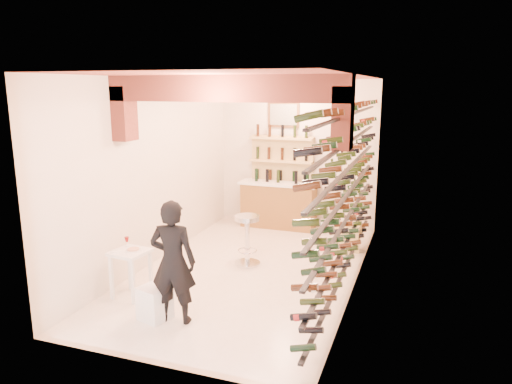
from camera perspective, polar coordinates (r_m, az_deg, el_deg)
ground at (r=8.21m, az=-0.70°, el=-9.33°), size 6.00×6.00×0.00m
room_shell at (r=7.42m, az=-1.44°, el=6.30°), size 3.52×6.02×3.21m
wine_rack at (r=7.39m, az=10.48°, el=0.56°), size 0.32×5.70×2.56m
back_counter at (r=10.53m, az=2.70°, el=-1.36°), size 1.70×0.62×1.29m
back_shelving at (r=10.63m, az=3.11°, el=2.26°), size 1.40×0.31×2.73m
tasting_table at (r=7.28m, az=-14.75°, el=-7.74°), size 0.55×0.55×0.86m
white_stool at (r=6.68m, az=-11.97°, el=-12.79°), size 0.45×0.45×0.45m
person at (r=6.34m, az=-9.86°, el=-8.23°), size 0.66×0.49×1.65m
chrome_barstool at (r=8.31m, az=-1.05°, el=-5.31°), size 0.45×0.45×0.88m
crate_lower at (r=9.27m, az=10.87°, el=-6.12°), size 0.47×0.36×0.26m
crate_upper at (r=9.19m, az=10.94°, el=-4.58°), size 0.47×0.34×0.26m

